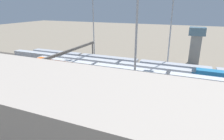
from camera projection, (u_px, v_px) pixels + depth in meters
ground_plane at (100, 78)px, 62.60m from camera, size 400.00×400.00×0.00m
track_bed_0 at (115, 67)px, 73.51m from camera, size 140.00×2.80×0.12m
track_bed_1 at (110, 71)px, 69.14m from camera, size 140.00×2.80×0.12m
track_bed_2 at (104, 75)px, 64.76m from camera, size 140.00×2.80×0.12m
track_bed_3 at (97, 80)px, 60.39m from camera, size 140.00×2.80×0.12m
track_bed_4 at (89, 86)px, 56.02m from camera, size 140.00×2.80×0.12m
track_bed_5 at (80, 93)px, 51.65m from camera, size 140.00×2.80×0.12m
train_on_track_5 at (54, 80)px, 53.91m from camera, size 95.60×3.06×5.00m
train_on_track_0 at (139, 65)px, 69.46m from camera, size 95.60×3.06×3.80m
train_on_track_1 at (113, 66)px, 68.03m from camera, size 90.60×3.06×4.40m
train_on_track_3 at (48, 67)px, 66.69m from camera, size 10.00×3.00×5.00m
train_on_track_2 at (128, 73)px, 60.97m from camera, size 71.40×3.00×3.80m
light_mast_0 at (93, 16)px, 74.02m from camera, size 2.80×0.70×29.29m
light_mast_1 at (136, 33)px, 38.13m from camera, size 2.80×0.70×26.88m
light_mast_2 at (172, 16)px, 63.18m from camera, size 2.80×0.70×30.55m
signal_gantry at (72, 53)px, 64.09m from camera, size 0.70×30.00×8.80m
maintenance_shed at (31, 110)px, 31.55m from camera, size 59.05×16.49×12.30m
control_tower at (196, 43)px, 75.55m from camera, size 6.00×6.00×14.54m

